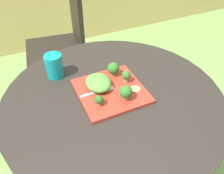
# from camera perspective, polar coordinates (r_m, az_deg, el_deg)

# --- Properties ---
(patio_table) EXTENTS (0.98, 0.98, 0.72)m
(patio_table) POSITION_cam_1_polar(r_m,az_deg,el_deg) (1.20, 0.28, -10.41)
(patio_table) COLOR #28231E
(patio_table) RESTS_ON ground_plane
(patio_chair) EXTENTS (0.49, 0.49, 0.90)m
(patio_chair) POSITION_cam_1_polar(r_m,az_deg,el_deg) (1.90, -11.54, 11.66)
(patio_chair) COLOR black
(patio_chair) RESTS_ON ground_plane
(salad_plate) EXTENTS (0.29, 0.29, 0.01)m
(salad_plate) POSITION_cam_1_polar(r_m,az_deg,el_deg) (1.04, -0.32, -0.95)
(salad_plate) COLOR #AD3323
(salad_plate) RESTS_ON patio_table
(drinking_glass) EXTENTS (0.08, 0.08, 0.12)m
(drinking_glass) POSITION_cam_1_polar(r_m,az_deg,el_deg) (1.14, -13.94, 4.80)
(drinking_glass) COLOR #0F8C93
(drinking_glass) RESTS_ON patio_table
(fork) EXTENTS (0.15, 0.02, 0.00)m
(fork) POSITION_cam_1_polar(r_m,az_deg,el_deg) (1.03, -2.91, -1.02)
(fork) COLOR silver
(fork) RESTS_ON salad_plate
(lettuce_mound) EXTENTS (0.11, 0.13, 0.05)m
(lettuce_mound) POSITION_cam_1_polar(r_m,az_deg,el_deg) (1.03, -3.35, 1.06)
(lettuce_mound) COLOR #519338
(lettuce_mound) RESTS_ON salad_plate
(broccoli_floret_0) EXTENTS (0.06, 0.06, 0.07)m
(broccoli_floret_0) POSITION_cam_1_polar(r_m,az_deg,el_deg) (0.97, 3.42, -1.19)
(broccoli_floret_0) COLOR #99B770
(broccoli_floret_0) RESTS_ON salad_plate
(broccoli_floret_1) EXTENTS (0.04, 0.04, 0.06)m
(broccoli_floret_1) POSITION_cam_1_polar(r_m,az_deg,el_deg) (1.06, 3.51, 2.87)
(broccoli_floret_1) COLOR #99B770
(broccoli_floret_1) RESTS_ON salad_plate
(broccoli_floret_2) EXTENTS (0.06, 0.06, 0.07)m
(broccoli_floret_2) POSITION_cam_1_polar(r_m,az_deg,el_deg) (1.10, 0.35, 4.59)
(broccoli_floret_2) COLOR #99B770
(broccoli_floret_2) RESTS_ON salad_plate
(broccoli_floret_3) EXTENTS (0.04, 0.04, 0.05)m
(broccoli_floret_3) POSITION_cam_1_polar(r_m,az_deg,el_deg) (0.95, -3.23, -3.14)
(broccoli_floret_3) COLOR #99B770
(broccoli_floret_3) RESTS_ON salad_plate
(cucumber_slice_0) EXTENTS (0.04, 0.04, 0.01)m
(cucumber_slice_0) POSITION_cam_1_polar(r_m,az_deg,el_deg) (1.04, 5.79, -0.52)
(cucumber_slice_0) COLOR #8EB766
(cucumber_slice_0) RESTS_ON salad_plate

